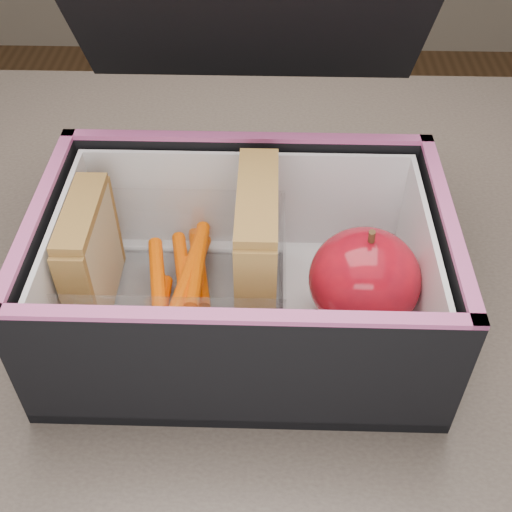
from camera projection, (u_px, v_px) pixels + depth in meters
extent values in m
cube|color=#66594D|center=(241.00, 319.00, 0.55)|extent=(1.20, 0.80, 0.03)
cube|color=black|center=(248.00, 14.00, 0.50)|extent=(0.29, 0.11, 0.16)
cube|color=tan|center=(82.00, 259.00, 0.49)|extent=(0.01, 0.08, 0.09)
cube|color=#D66575|center=(92.00, 262.00, 0.49)|extent=(0.01, 0.08, 0.08)
cube|color=tan|center=(101.00, 259.00, 0.49)|extent=(0.01, 0.08, 0.09)
cube|color=brown|center=(80.00, 212.00, 0.46)|extent=(0.02, 0.09, 0.01)
cube|color=tan|center=(246.00, 254.00, 0.48)|extent=(0.01, 0.10, 0.11)
cube|color=#D66575|center=(257.00, 258.00, 0.48)|extent=(0.01, 0.10, 0.10)
cube|color=tan|center=(269.00, 254.00, 0.48)|extent=(0.01, 0.10, 0.11)
cube|color=brown|center=(257.00, 195.00, 0.44)|extent=(0.03, 0.10, 0.01)
cylinder|color=#FB5702|center=(160.00, 324.00, 0.49)|extent=(0.02, 0.09, 0.01)
cylinder|color=#FB5702|center=(179.00, 310.00, 0.49)|extent=(0.03, 0.09, 0.01)
cylinder|color=#FB5702|center=(190.00, 270.00, 0.50)|extent=(0.02, 0.09, 0.01)
cylinder|color=#FB5702|center=(158.00, 322.00, 0.49)|extent=(0.01, 0.09, 0.01)
cylinder|color=#FB5702|center=(187.00, 301.00, 0.49)|extent=(0.02, 0.09, 0.01)
cylinder|color=#FB5702|center=(158.00, 282.00, 0.49)|extent=(0.03, 0.09, 0.01)
cylinder|color=#FB5702|center=(191.00, 275.00, 0.53)|extent=(0.03, 0.09, 0.01)
cylinder|color=#FB5702|center=(183.00, 274.00, 0.52)|extent=(0.03, 0.09, 0.01)
cylinder|color=#FB5702|center=(198.00, 264.00, 0.51)|extent=(0.01, 0.09, 0.01)
cylinder|color=#FB5702|center=(199.00, 267.00, 0.54)|extent=(0.03, 0.09, 0.01)
cube|color=white|center=(360.00, 314.00, 0.51)|extent=(0.09, 0.09, 0.01)
ellipsoid|color=maroon|center=(364.00, 280.00, 0.48)|extent=(0.11, 0.11, 0.08)
cylinder|color=#4C321B|center=(372.00, 238.00, 0.45)|extent=(0.01, 0.01, 0.01)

